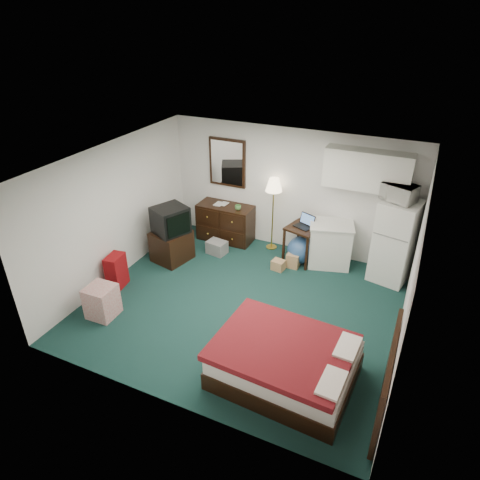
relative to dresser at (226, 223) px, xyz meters
The scene contains 25 objects.
floor 2.40m from the dresser, 56.82° to the right, with size 5.00×4.50×0.01m, color black.
ceiling 3.16m from the dresser, 56.82° to the right, with size 5.00×4.50×0.01m, color white.
walls 2.51m from the dresser, 56.82° to the right, with size 5.01×4.51×2.50m.
mirror 1.28m from the dresser, 102.99° to the left, with size 0.80×0.06×1.00m, color white, non-canonical shape.
upper_cabinets 3.15m from the dresser, ahead, with size 1.50×0.35×0.70m, color white, non-canonical shape.
headboard 4.95m from the dresser, 40.69° to the right, with size 0.06×1.56×1.00m, color black, non-canonical shape.
dresser is the anchor object (origin of this frame).
floor_lamp 1.10m from the dresser, ahead, with size 0.33×0.33×1.54m, color gold, non-canonical shape.
desk 1.77m from the dresser, ahead, with size 0.58×0.58×0.74m, color black, non-canonical shape.
exercise_ball 1.78m from the dresser, ahead, with size 0.54×0.54×0.54m, color #2C5087.
kitchen_counter 2.28m from the dresser, ahead, with size 0.77×0.59×0.85m, color white, non-canonical shape.
fridge 3.45m from the dresser, ahead, with size 0.64×0.64×1.55m, color white, non-canonical shape.
bed 4.07m from the dresser, 52.47° to the right, with size 1.79×1.40×0.57m, color #420408, non-canonical shape.
tv_stand 1.34m from the dresser, 116.58° to the right, with size 0.61×0.67×0.61m, color black, non-canonical shape.
suitcase 2.60m from the dresser, 112.42° to the right, with size 0.24×0.39×0.63m, color #6D0407, non-canonical shape.
retail_box 3.24m from the dresser, 102.00° to the right, with size 0.44×0.44×0.54m, color silver, non-canonical shape.
file_bin 0.68m from the dresser, 80.72° to the right, with size 0.38×0.29×0.27m, color gray, non-canonical shape.
cardboard_box_a 1.64m from the dresser, 24.95° to the right, with size 0.23×0.20×0.20m, color olive, non-canonical shape.
cardboard_box_b 1.75m from the dresser, 14.21° to the right, with size 0.24×0.28×0.28m, color olive, non-canonical shape.
laptop 1.81m from the dresser, ahead, with size 0.34×0.27×0.23m, color black, non-canonical shape.
crt_tv 1.41m from the dresser, 115.87° to the right, with size 0.57×0.61×0.52m, color black, non-canonical shape.
microwave 3.60m from the dresser, ahead, with size 0.55×0.31×0.37m, color white.
book_a 0.56m from the dresser, behind, with size 0.17×0.02×0.23m, color olive.
book_b 0.52m from the dresser, 160.39° to the left, with size 0.16×0.02×0.21m, color olive.
mug 0.57m from the dresser, 13.58° to the right, with size 0.13×0.10×0.13m, color #519046.
Camera 1 is at (2.39, -5.33, 4.48)m, focal length 32.00 mm.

